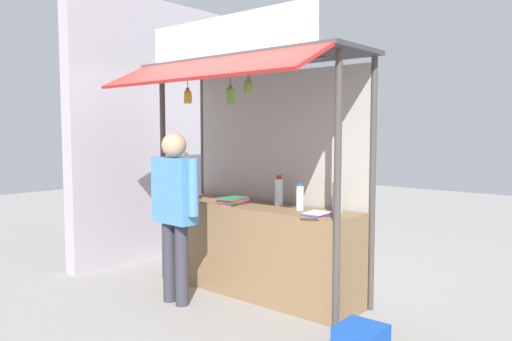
{
  "coord_description": "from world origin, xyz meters",
  "views": [
    {
      "loc": [
        3.22,
        -3.78,
        1.65
      ],
      "look_at": [
        0.0,
        0.0,
        1.26
      ],
      "focal_mm": 34.9,
      "sensor_mm": 36.0,
      "label": 1
    }
  ],
  "objects_px": {
    "banana_bunch_inner_right": "(188,97)",
    "banana_bunch_rightmost": "(230,96)",
    "vendor_person": "(175,202)",
    "plastic_crate": "(361,341)",
    "water_bottle_front_left": "(300,197)",
    "banana_bunch_leftmost": "(248,87)",
    "magazine_stack_left": "(233,201)",
    "water_bottle_mid_left": "(279,191)",
    "magazine_stack_far_right": "(316,215)",
    "water_bottle_rear_center": "(337,197)",
    "magazine_stack_back_left": "(187,197)"
  },
  "relations": [
    {
      "from": "magazine_stack_back_left",
      "to": "vendor_person",
      "type": "relative_size",
      "value": 0.17
    },
    {
      "from": "banana_bunch_leftmost",
      "to": "plastic_crate",
      "type": "relative_size",
      "value": 0.74
    },
    {
      "from": "magazine_stack_back_left",
      "to": "banana_bunch_rightmost",
      "type": "height_order",
      "value": "banana_bunch_rightmost"
    },
    {
      "from": "plastic_crate",
      "to": "magazine_stack_back_left",
      "type": "bearing_deg",
      "value": 169.58
    },
    {
      "from": "water_bottle_rear_center",
      "to": "vendor_person",
      "type": "xyz_separation_m",
      "value": [
        -1.26,
        -0.85,
        -0.07
      ]
    },
    {
      "from": "banana_bunch_leftmost",
      "to": "banana_bunch_inner_right",
      "type": "distance_m",
      "value": 0.82
    },
    {
      "from": "banana_bunch_rightmost",
      "to": "water_bottle_front_left",
      "type": "bearing_deg",
      "value": 38.43
    },
    {
      "from": "water_bottle_front_left",
      "to": "banana_bunch_leftmost",
      "type": "distance_m",
      "value": 1.14
    },
    {
      "from": "water_bottle_rear_center",
      "to": "water_bottle_front_left",
      "type": "bearing_deg",
      "value": -165.42
    },
    {
      "from": "magazine_stack_left",
      "to": "banana_bunch_leftmost",
      "type": "height_order",
      "value": "banana_bunch_leftmost"
    },
    {
      "from": "vendor_person",
      "to": "plastic_crate",
      "type": "bearing_deg",
      "value": -173.55
    },
    {
      "from": "magazine_stack_left",
      "to": "banana_bunch_rightmost",
      "type": "height_order",
      "value": "banana_bunch_rightmost"
    },
    {
      "from": "banana_bunch_inner_right",
      "to": "banana_bunch_rightmost",
      "type": "distance_m",
      "value": 0.59
    },
    {
      "from": "banana_bunch_inner_right",
      "to": "banana_bunch_rightmost",
      "type": "xyz_separation_m",
      "value": [
        0.59,
        0.0,
        -0.02
      ]
    },
    {
      "from": "magazine_stack_left",
      "to": "banana_bunch_leftmost",
      "type": "xyz_separation_m",
      "value": [
        0.45,
        -0.26,
        1.11
      ]
    },
    {
      "from": "magazine_stack_far_right",
      "to": "banana_bunch_rightmost",
      "type": "height_order",
      "value": "banana_bunch_rightmost"
    },
    {
      "from": "vendor_person",
      "to": "water_bottle_front_left",
      "type": "bearing_deg",
      "value": -137.98
    },
    {
      "from": "magazine_stack_left",
      "to": "banana_bunch_rightmost",
      "type": "xyz_separation_m",
      "value": [
        0.22,
        -0.26,
        1.03
      ]
    },
    {
      "from": "banana_bunch_rightmost",
      "to": "vendor_person",
      "type": "bearing_deg",
      "value": -138.32
    },
    {
      "from": "magazine_stack_left",
      "to": "banana_bunch_inner_right",
      "type": "xyz_separation_m",
      "value": [
        -0.37,
        -0.26,
        1.05
      ]
    },
    {
      "from": "banana_bunch_rightmost",
      "to": "plastic_crate",
      "type": "bearing_deg",
      "value": -7.94
    },
    {
      "from": "water_bottle_mid_left",
      "to": "banana_bunch_rightmost",
      "type": "bearing_deg",
      "value": -110.29
    },
    {
      "from": "magazine_stack_back_left",
      "to": "banana_bunch_inner_right",
      "type": "bearing_deg",
      "value": -39.15
    },
    {
      "from": "water_bottle_rear_center",
      "to": "banana_bunch_leftmost",
      "type": "xyz_separation_m",
      "value": [
        -0.64,
        -0.5,
        1.0
      ]
    },
    {
      "from": "magazine_stack_back_left",
      "to": "banana_bunch_rightmost",
      "type": "distance_m",
      "value": 1.38
    },
    {
      "from": "banana_bunch_inner_right",
      "to": "water_bottle_front_left",
      "type": "bearing_deg",
      "value": 20.23
    },
    {
      "from": "water_bottle_rear_center",
      "to": "banana_bunch_leftmost",
      "type": "height_order",
      "value": "banana_bunch_leftmost"
    },
    {
      "from": "water_bottle_mid_left",
      "to": "magazine_stack_left",
      "type": "distance_m",
      "value": 0.49
    },
    {
      "from": "vendor_person",
      "to": "water_bottle_mid_left",
      "type": "bearing_deg",
      "value": -122.14
    },
    {
      "from": "water_bottle_rear_center",
      "to": "water_bottle_front_left",
      "type": "relative_size",
      "value": 1.23
    },
    {
      "from": "banana_bunch_inner_right",
      "to": "magazine_stack_far_right",
      "type": "bearing_deg",
      "value": 7.61
    },
    {
      "from": "water_bottle_mid_left",
      "to": "magazine_stack_back_left",
      "type": "height_order",
      "value": "water_bottle_mid_left"
    },
    {
      "from": "banana_bunch_rightmost",
      "to": "vendor_person",
      "type": "distance_m",
      "value": 1.13
    },
    {
      "from": "water_bottle_mid_left",
      "to": "banana_bunch_rightmost",
      "type": "distance_m",
      "value": 1.07
    },
    {
      "from": "water_bottle_front_left",
      "to": "banana_bunch_leftmost",
      "type": "relative_size",
      "value": 1.09
    },
    {
      "from": "magazine_stack_back_left",
      "to": "plastic_crate",
      "type": "relative_size",
      "value": 0.88
    },
    {
      "from": "water_bottle_mid_left",
      "to": "banana_bunch_leftmost",
      "type": "xyz_separation_m",
      "value": [
        0.04,
        -0.5,
        1.0
      ]
    },
    {
      "from": "magazine_stack_far_right",
      "to": "magazine_stack_left",
      "type": "bearing_deg",
      "value": 176.12
    },
    {
      "from": "water_bottle_front_left",
      "to": "banana_bunch_inner_right",
      "type": "relative_size",
      "value": 0.86
    },
    {
      "from": "vendor_person",
      "to": "magazine_stack_left",
      "type": "bearing_deg",
      "value": -103.62
    },
    {
      "from": "banana_bunch_leftmost",
      "to": "banana_bunch_inner_right",
      "type": "xyz_separation_m",
      "value": [
        -0.81,
        0.0,
        -0.06
      ]
    },
    {
      "from": "banana_bunch_leftmost",
      "to": "plastic_crate",
      "type": "distance_m",
      "value": 2.33
    },
    {
      "from": "water_bottle_rear_center",
      "to": "magazine_stack_far_right",
      "type": "height_order",
      "value": "water_bottle_rear_center"
    },
    {
      "from": "water_bottle_rear_center",
      "to": "banana_bunch_leftmost",
      "type": "bearing_deg",
      "value": -142.08
    },
    {
      "from": "water_bottle_rear_center",
      "to": "plastic_crate",
      "type": "bearing_deg",
      "value": -47.65
    },
    {
      "from": "magazine_stack_back_left",
      "to": "banana_bunch_rightmost",
      "type": "bearing_deg",
      "value": -14.6
    },
    {
      "from": "banana_bunch_inner_right",
      "to": "plastic_crate",
      "type": "bearing_deg",
      "value": -5.7
    },
    {
      "from": "water_bottle_mid_left",
      "to": "banana_bunch_rightmost",
      "type": "height_order",
      "value": "banana_bunch_rightmost"
    },
    {
      "from": "magazine_stack_far_right",
      "to": "plastic_crate",
      "type": "xyz_separation_m",
      "value": [
        0.66,
        -0.4,
        -0.81
      ]
    },
    {
      "from": "banana_bunch_leftmost",
      "to": "banana_bunch_rightmost",
      "type": "relative_size",
      "value": 0.72
    }
  ]
}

